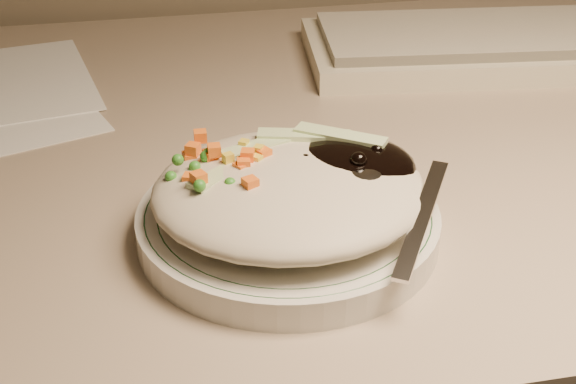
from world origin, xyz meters
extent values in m
cube|color=gray|center=(0.00, 1.38, 0.72)|extent=(1.40, 0.70, 0.04)
cylinder|color=silver|center=(-0.08, 1.20, 0.75)|extent=(0.22, 0.22, 0.02)
torus|color=#144723|center=(-0.08, 1.20, 0.76)|extent=(0.20, 0.20, 0.00)
torus|color=#144723|center=(-0.08, 1.20, 0.76)|extent=(0.19, 0.19, 0.00)
ellipsoid|color=beige|center=(-0.08, 1.20, 0.78)|extent=(0.19, 0.18, 0.04)
ellipsoid|color=black|center=(-0.03, 1.21, 0.79)|extent=(0.10, 0.09, 0.03)
ellipsoid|color=orange|center=(-0.12, 1.22, 0.78)|extent=(0.08, 0.08, 0.02)
sphere|color=black|center=(-0.07, 1.21, 0.79)|extent=(0.01, 0.01, 0.01)
sphere|color=black|center=(-0.04, 1.22, 0.79)|extent=(0.01, 0.01, 0.01)
sphere|color=black|center=(-0.01, 1.21, 0.80)|extent=(0.01, 0.01, 0.01)
sphere|color=black|center=(-0.02, 1.22, 0.79)|extent=(0.01, 0.01, 0.01)
sphere|color=black|center=(-0.03, 1.20, 0.80)|extent=(0.01, 0.01, 0.01)
sphere|color=black|center=(-0.04, 1.21, 0.79)|extent=(0.01, 0.01, 0.01)
sphere|color=black|center=(-0.03, 1.22, 0.79)|extent=(0.01, 0.01, 0.01)
cube|color=orange|center=(-0.13, 1.23, 0.80)|extent=(0.01, 0.01, 0.01)
cube|color=orange|center=(-0.11, 1.20, 0.79)|extent=(0.01, 0.01, 0.01)
cube|color=orange|center=(-0.14, 1.24, 0.80)|extent=(0.01, 0.01, 0.01)
cube|color=orange|center=(-0.11, 1.21, 0.80)|extent=(0.01, 0.01, 0.01)
cube|color=orange|center=(-0.11, 1.21, 0.80)|extent=(0.01, 0.01, 0.01)
cube|color=orange|center=(-0.14, 1.24, 0.79)|extent=(0.01, 0.01, 0.01)
cube|color=orange|center=(-0.13, 1.23, 0.80)|extent=(0.01, 0.01, 0.01)
cube|color=orange|center=(-0.11, 1.21, 0.80)|extent=(0.01, 0.01, 0.01)
cube|color=orange|center=(-0.09, 1.22, 0.80)|extent=(0.01, 0.01, 0.01)
cube|color=orange|center=(-0.13, 1.25, 0.80)|extent=(0.01, 0.01, 0.01)
cube|color=orange|center=(-0.14, 1.19, 0.80)|extent=(0.01, 0.01, 0.01)
cube|color=orange|center=(-0.11, 1.18, 0.80)|extent=(0.01, 0.01, 0.01)
cube|color=orange|center=(-0.15, 1.21, 0.79)|extent=(0.01, 0.01, 0.01)
cube|color=orange|center=(-0.14, 1.24, 0.79)|extent=(0.01, 0.01, 0.01)
sphere|color=#388C28|center=(-0.11, 1.22, 0.80)|extent=(0.01, 0.01, 0.01)
sphere|color=#388C28|center=(-0.14, 1.18, 0.80)|extent=(0.01, 0.01, 0.01)
sphere|color=#388C28|center=(-0.14, 1.22, 0.80)|extent=(0.01, 0.01, 0.01)
sphere|color=#388C28|center=(-0.15, 1.22, 0.80)|extent=(0.01, 0.01, 0.01)
sphere|color=#388C28|center=(-0.11, 1.22, 0.79)|extent=(0.01, 0.01, 0.01)
sphere|color=#388C28|center=(-0.11, 1.19, 0.79)|extent=(0.01, 0.01, 0.01)
sphere|color=#388C28|center=(-0.13, 1.21, 0.79)|extent=(0.01, 0.01, 0.01)
sphere|color=#388C28|center=(-0.13, 1.20, 0.79)|extent=(0.01, 0.01, 0.01)
sphere|color=#388C28|center=(-0.16, 1.21, 0.79)|extent=(0.01, 0.01, 0.01)
sphere|color=#388C28|center=(-0.13, 1.23, 0.80)|extent=(0.01, 0.01, 0.01)
sphere|color=#388C28|center=(-0.13, 1.23, 0.80)|extent=(0.01, 0.01, 0.01)
sphere|color=#388C28|center=(-0.14, 1.20, 0.79)|extent=(0.01, 0.01, 0.01)
sphere|color=#388C28|center=(-0.12, 1.19, 0.80)|extent=(0.01, 0.01, 0.01)
sphere|color=#388C28|center=(-0.09, 1.24, 0.79)|extent=(0.01, 0.01, 0.01)
cube|color=yellow|center=(-0.11, 1.22, 0.79)|extent=(0.01, 0.01, 0.01)
cube|color=yellow|center=(-0.10, 1.21, 0.80)|extent=(0.01, 0.01, 0.01)
cube|color=yellow|center=(-0.12, 1.23, 0.79)|extent=(0.01, 0.01, 0.01)
cube|color=yellow|center=(-0.12, 1.22, 0.80)|extent=(0.01, 0.01, 0.01)
cube|color=yellow|center=(-0.13, 1.21, 0.79)|extent=(0.01, 0.01, 0.01)
cube|color=yellow|center=(-0.10, 1.22, 0.80)|extent=(0.01, 0.01, 0.01)
cube|color=yellow|center=(-0.10, 1.24, 0.80)|extent=(0.01, 0.01, 0.01)
cube|color=yellow|center=(-0.12, 1.21, 0.79)|extent=(0.01, 0.01, 0.01)
cube|color=#B2D18C|center=(-0.09, 1.24, 0.80)|extent=(0.07, 0.04, 0.00)
cube|color=#B2D18C|center=(-0.06, 1.24, 0.80)|extent=(0.07, 0.03, 0.00)
cube|color=#B2D18C|center=(-0.12, 1.21, 0.80)|extent=(0.06, 0.05, 0.00)
cube|color=#B2D18C|center=(-0.03, 1.23, 0.80)|extent=(0.06, 0.05, 0.00)
ellipsoid|color=silver|center=(-0.03, 1.19, 0.79)|extent=(0.05, 0.06, 0.01)
cube|color=silver|center=(0.00, 1.14, 0.78)|extent=(0.07, 0.10, 0.03)
cube|color=beige|center=(0.25, 1.50, 0.75)|extent=(0.50, 0.23, 0.02)
cube|color=beige|center=(0.25, 1.50, 0.77)|extent=(0.47, 0.20, 0.01)
camera|label=1|loc=(-0.18, 0.73, 1.06)|focal=50.00mm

